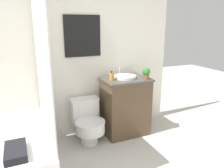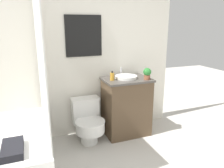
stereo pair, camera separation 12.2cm
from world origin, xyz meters
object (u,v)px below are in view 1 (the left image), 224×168
object	(u,v)px
toilet	(88,121)
potted_plant	(146,73)
soap_bottle	(112,76)
sink	(125,77)

from	to	relation	value
toilet	potted_plant	bearing A→B (deg)	-9.17
soap_bottle	sink	bearing A→B (deg)	8.43
toilet	sink	distance (m)	0.84
sink	potted_plant	world-z (taller)	potted_plant
toilet	soap_bottle	bearing A→B (deg)	0.75
sink	potted_plant	xyz separation A→B (m)	(0.25, -0.18, 0.07)
toilet	sink	bearing A→B (deg)	3.71
sink	potted_plant	bearing A→B (deg)	-35.63
soap_bottle	potted_plant	size ratio (longest dim) A/B	0.77
sink	toilet	bearing A→B (deg)	-176.29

